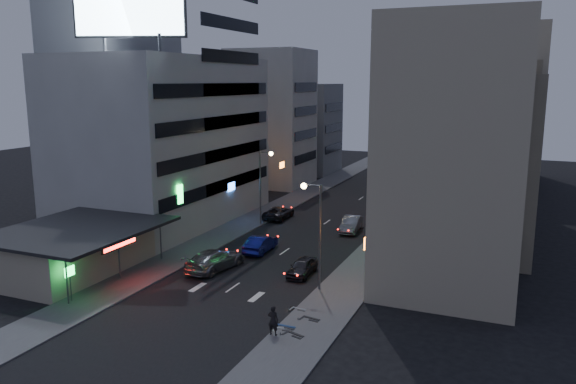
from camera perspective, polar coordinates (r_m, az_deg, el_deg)
The scene contains 29 objects.
ground at distance 40.39m, azimuth -8.40°, elevation -11.45°, with size 180.00×180.00×0.00m, color black.
sidewalk_left at distance 69.35m, azimuth -1.19°, elevation -1.63°, with size 4.00×120.00×0.12m, color #4C4C4F.
sidewalk_right at distance 64.64m, azimuth 11.88°, elevation -2.83°, with size 4.00×120.00×0.12m, color #4C4C4F.
food_court at distance 49.45m, azimuth -21.19°, elevation -5.40°, with size 11.00×13.00×3.88m.
white_building at distance 63.72m, azimuth -12.40°, elevation 5.12°, with size 14.00×24.00×18.00m, color #B8B7B3.
grey_tower at distance 71.28m, azimuth -17.31°, elevation 11.95°, with size 10.00×14.00×34.00m, color gray.
shophouse_near at distance 42.79m, azimuth 16.49°, elevation 3.39°, with size 10.00×11.00×20.00m, color tan.
shophouse_mid at distance 54.36m, azimuth 18.33°, elevation 2.74°, with size 11.00×12.00×16.00m, color tan.
shophouse_far at distance 66.99m, azimuth 19.03°, elevation 6.78°, with size 10.00×14.00×22.00m, color tan.
far_left_a at distance 84.55m, azimuth -1.70°, elevation 7.50°, with size 11.00×10.00×20.00m, color #B8B7B3.
far_left_b at distance 96.85m, azimuth 1.26°, elevation 6.49°, with size 12.00×10.00×15.00m, color gray.
far_right_a at distance 82.04m, azimuth 20.07°, elevation 6.01°, with size 11.00×12.00×18.00m, color tan.
far_right_b at distance 95.81m, azimuth 20.97°, elevation 8.41°, with size 12.00×12.00×24.00m, color tan.
billboard at distance 53.31m, azimuth -15.81°, elevation 17.47°, with size 9.52×3.75×6.20m.
street_lamp_right_near at distance 41.38m, azimuth 2.77°, elevation -2.95°, with size 1.60×0.44×8.02m.
street_lamp_left at distance 60.33m, azimuth -2.50°, elevation 1.55°, with size 1.60×0.44×8.02m.
street_lamp_right_far at distance 73.69m, azimuth 11.97°, elevation 3.08°, with size 1.60×0.44×8.02m.
parked_car_right_near at distance 45.82m, azimuth 1.46°, elevation -7.61°, with size 1.64×4.08×1.39m, color #242428.
parked_car_right_mid at distance 59.03m, azimuth 6.43°, elevation -3.27°, with size 1.67×4.78×1.57m, color gray.
parked_car_left at distance 64.11m, azimuth -0.94°, elevation -2.11°, with size 2.33×5.06×1.41m, color #2C2A30.
parked_car_right_far at distance 71.78m, azimuth 10.62°, elevation -0.87°, with size 1.93×4.74×1.38m, color #A6ABAF.
road_car_blue at distance 51.81m, azimuth -2.81°, elevation -5.29°, with size 1.64×4.70×1.55m, color navy.
road_car_silver at distance 47.43m, azimuth -7.46°, elevation -6.83°, with size 2.42×5.94×1.72m, color #93959B.
person at distance 35.29m, azimuth -1.52°, elevation -12.89°, with size 0.70×0.46×1.91m, color black.
scooter_black_a at distance 35.20m, azimuth 1.75°, elevation -13.60°, with size 1.94×0.65×1.18m, color black, non-canonical shape.
scooter_silver_a at distance 36.21m, azimuth 0.51°, elevation -12.96°, with size 1.75×0.58×1.07m, color gray, non-canonical shape.
scooter_blue at distance 36.40m, azimuth 0.87°, elevation -12.73°, with size 1.92×0.64×1.18m, color navy, non-canonical shape.
scooter_black_b at distance 37.49m, azimuth 3.36°, elevation -12.03°, with size 1.89×0.63×1.16m, color black, non-canonical shape.
scooter_silver_b at distance 39.03m, azimuth 1.97°, elevation -11.17°, with size 1.63×0.54×1.00m, color #A6A7AD, non-canonical shape.
Camera 1 is at (19.70, -31.68, 15.49)m, focal length 35.00 mm.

